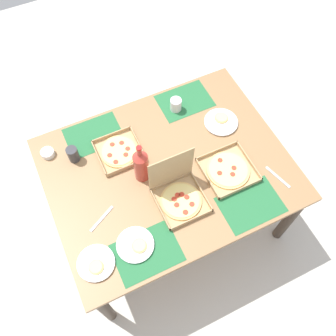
# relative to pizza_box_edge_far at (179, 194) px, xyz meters

# --- Properties ---
(ground_plane) EXTENTS (6.00, 6.00, 0.00)m
(ground_plane) POSITION_rel_pizza_box_edge_far_xyz_m (0.03, 0.21, -0.77)
(ground_plane) COLOR beige
(dining_table) EXTENTS (1.48, 1.17, 0.73)m
(dining_table) POSITION_rel_pizza_box_edge_far_xyz_m (0.03, 0.21, -0.14)
(dining_table) COLOR #3F3328
(dining_table) RESTS_ON ground_plane
(placemat_near_left) EXTENTS (0.36, 0.26, 0.00)m
(placemat_near_left) POSITION_rel_pizza_box_edge_far_xyz_m (-0.30, -0.22, -0.05)
(placemat_near_left) COLOR #236638
(placemat_near_left) RESTS_ON dining_table
(placemat_near_right) EXTENTS (0.36, 0.26, 0.00)m
(placemat_near_right) POSITION_rel_pizza_box_edge_far_xyz_m (0.36, -0.22, -0.05)
(placemat_near_right) COLOR #236638
(placemat_near_right) RESTS_ON dining_table
(placemat_far_left) EXTENTS (0.36, 0.26, 0.00)m
(placemat_far_left) POSITION_rel_pizza_box_edge_far_xyz_m (-0.30, 0.64, -0.05)
(placemat_far_left) COLOR #236638
(placemat_far_left) RESTS_ON dining_table
(placemat_far_right) EXTENTS (0.36, 0.26, 0.00)m
(placemat_far_right) POSITION_rel_pizza_box_edge_far_xyz_m (0.36, 0.64, -0.05)
(placemat_far_right) COLOR #236638
(placemat_far_right) RESTS_ON dining_table
(pizza_box_edge_far) EXTENTS (0.28, 0.28, 0.31)m
(pizza_box_edge_far) POSITION_rel_pizza_box_edge_far_xyz_m (0.00, 0.00, 0.00)
(pizza_box_edge_far) COLOR tan
(pizza_box_edge_far) RESTS_ON dining_table
(pizza_box_center) EXTENTS (0.27, 0.27, 0.04)m
(pizza_box_center) POSITION_rel_pizza_box_edge_far_xyz_m (-0.20, 0.45, -0.04)
(pizza_box_center) COLOR tan
(pizza_box_center) RESTS_ON dining_table
(pizza_box_corner_left) EXTENTS (0.30, 0.30, 0.04)m
(pizza_box_corner_left) POSITION_rel_pizza_box_edge_far_xyz_m (0.36, 0.03, -0.04)
(pizza_box_corner_left) COLOR tan
(pizza_box_corner_left) RESTS_ON dining_table
(plate_far_left) EXTENTS (0.23, 0.23, 0.03)m
(plate_far_left) POSITION_rel_pizza_box_edge_far_xyz_m (0.50, 0.37, -0.04)
(plate_far_left) COLOR white
(plate_far_left) RESTS_ON dining_table
(plate_far_right) EXTENTS (0.21, 0.21, 0.03)m
(plate_far_right) POSITION_rel_pizza_box_edge_far_xyz_m (-0.34, -0.16, -0.04)
(plate_far_right) COLOR white
(plate_far_right) RESTS_ON dining_table
(plate_near_right) EXTENTS (0.21, 0.21, 0.03)m
(plate_near_right) POSITION_rel_pizza_box_edge_far_xyz_m (-0.58, -0.16, -0.04)
(plate_near_right) COLOR white
(plate_near_right) RESTS_ON dining_table
(soda_bottle) EXTENTS (0.09, 0.09, 0.32)m
(soda_bottle) POSITION_rel_pizza_box_edge_far_xyz_m (-0.14, 0.23, 0.08)
(soda_bottle) COLOR #B2382D
(soda_bottle) RESTS_ON dining_table
(cup_dark) EXTENTS (0.07, 0.07, 0.11)m
(cup_dark) POSITION_rel_pizza_box_edge_far_xyz_m (-0.47, 0.52, 0.01)
(cup_dark) COLOR #333338
(cup_dark) RESTS_ON dining_table
(cup_clear_right) EXTENTS (0.08, 0.08, 0.09)m
(cup_clear_right) POSITION_rel_pizza_box_edge_far_xyz_m (0.28, 0.60, -0.00)
(cup_clear_right) COLOR silver
(cup_clear_right) RESTS_ON dining_table
(condiment_bowl) EXTENTS (0.08, 0.08, 0.04)m
(condiment_bowl) POSITION_rel_pizza_box_edge_far_xyz_m (-0.61, 0.62, -0.03)
(condiment_bowl) COLOR white
(condiment_bowl) RESTS_ON dining_table
(fork_by_near_left) EXTENTS (0.07, 0.19, 0.00)m
(fork_by_near_left) POSITION_rel_pizza_box_edge_far_xyz_m (0.61, -0.14, -0.05)
(fork_by_near_left) COLOR #B7B7BC
(fork_by_near_left) RESTS_ON dining_table
(fork_by_near_right) EXTENTS (0.18, 0.10, 0.00)m
(fork_by_near_right) POSITION_rel_pizza_box_edge_far_xyz_m (-0.46, 0.07, -0.05)
(fork_by_near_right) COLOR #B7B7BC
(fork_by_near_right) RESTS_ON dining_table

